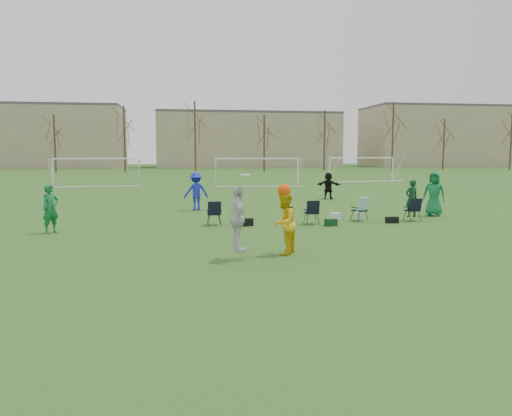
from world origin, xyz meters
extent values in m
plane|color=#2F561B|center=(0.00, 0.00, 0.00)|extent=(260.00, 260.00, 0.00)
imported|color=#136B36|center=(-7.48, 6.98, 0.88)|extent=(0.74, 0.76, 1.76)
imported|color=#1926C2|center=(-2.07, 13.51, 0.96)|extent=(1.36, 0.96, 1.92)
imported|color=#126A3A|center=(8.59, 9.49, 1.02)|extent=(1.18, 1.13, 2.03)
imported|color=black|center=(6.38, 18.52, 0.84)|extent=(1.59, 1.23, 1.68)
imported|color=silver|center=(-1.40, 1.45, 1.10)|extent=(0.56, 1.09, 1.78)
imported|color=yellow|center=(-0.03, 1.96, 0.90)|extent=(1.01, 1.09, 1.79)
sphere|color=#FB4C0D|center=(-0.03, 1.96, 1.82)|extent=(0.36, 0.36, 0.36)
cylinder|color=white|center=(-1.20, 1.43, 2.28)|extent=(0.27, 0.27, 0.04)
imported|color=#0E331D|center=(6.85, 8.16, 0.94)|extent=(0.63, 0.46, 1.59)
cube|color=black|center=(-0.35, 7.66, 0.15)|extent=(0.60, 0.40, 0.30)
cube|color=pink|center=(1.46, 7.57, 0.20)|extent=(0.39, 0.30, 0.40)
cube|color=#0F3718|center=(2.98, 7.14, 0.14)|extent=(0.49, 0.35, 0.28)
cube|color=silver|center=(3.69, 8.73, 0.16)|extent=(0.46, 0.36, 0.32)
cylinder|color=white|center=(4.74, 8.78, 0.15)|extent=(0.26, 0.26, 0.30)
cube|color=black|center=(5.71, 7.53, 0.13)|extent=(0.51, 0.28, 0.26)
cube|color=black|center=(-1.56, 8.09, 0.48)|extent=(0.61, 0.61, 0.96)
cube|color=black|center=(2.37, 7.81, 0.48)|extent=(0.61, 0.61, 0.96)
cube|color=black|center=(4.63, 8.41, 0.48)|extent=(0.77, 0.77, 0.96)
cube|color=black|center=(6.85, 8.06, 0.48)|extent=(0.67, 0.67, 0.96)
cylinder|color=white|center=(-13.64, 33.68, 1.20)|extent=(0.12, 0.12, 2.40)
cylinder|color=white|center=(-6.36, 34.32, 1.20)|extent=(0.12, 0.12, 2.40)
cylinder|color=white|center=(-10.00, 34.00, 2.40)|extent=(7.28, 0.76, 0.12)
cylinder|color=white|center=(0.36, 32.25, 1.20)|extent=(0.12, 0.12, 2.40)
cylinder|color=white|center=(7.64, 31.75, 1.20)|extent=(0.12, 0.12, 2.40)
cylinder|color=white|center=(4.00, 32.00, 2.40)|extent=(7.29, 0.63, 0.12)
cylinder|color=white|center=(12.39, 37.49, 1.20)|extent=(0.12, 0.12, 2.40)
cylinder|color=white|center=(19.61, 38.51, 1.20)|extent=(0.12, 0.12, 2.40)
cylinder|color=white|center=(16.00, 38.00, 2.40)|extent=(7.25, 1.13, 0.12)
cylinder|color=#382B21|center=(-22.00, 71.50, 4.50)|extent=(0.28, 0.28, 9.00)
cylinder|color=#382B21|center=(-11.00, 68.50, 5.10)|extent=(0.28, 0.28, 10.20)
cylinder|color=#382B21|center=(0.00, 71.50, 5.70)|extent=(0.28, 0.28, 11.40)
cylinder|color=#382B21|center=(11.00, 68.50, 4.50)|extent=(0.28, 0.28, 9.00)
cylinder|color=#382B21|center=(22.00, 71.50, 5.10)|extent=(0.28, 0.28, 10.20)
cylinder|color=#382B21|center=(33.00, 68.50, 5.70)|extent=(0.28, 0.28, 11.40)
cylinder|color=#382B21|center=(44.00, 71.50, 4.50)|extent=(0.28, 0.28, 9.00)
cylinder|color=#382B21|center=(55.00, 68.50, 5.10)|extent=(0.28, 0.28, 10.20)
cube|color=tan|center=(-35.00, 96.00, 6.00)|extent=(42.00, 16.00, 12.00)
cube|color=tan|center=(12.00, 96.00, 5.50)|extent=(38.00, 16.00, 11.00)
cube|color=tan|center=(55.00, 96.00, 6.50)|extent=(30.00, 16.00, 13.00)
camera|label=1|loc=(-2.98, -11.65, 2.83)|focal=35.00mm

